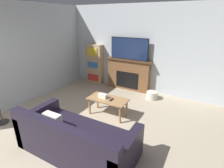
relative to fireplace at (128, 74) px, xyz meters
name	(u,v)px	position (x,y,z in m)	size (l,w,h in m)	color
ground_plane	(44,166)	(0.15, -3.74, -0.52)	(18.00, 18.00, 0.00)	tan
wall_back	(136,49)	(0.15, 0.14, 0.83)	(5.62, 0.06, 2.70)	silver
wall_side	(35,53)	(-2.19, -1.81, 0.83)	(0.06, 4.85, 2.70)	silver
fireplace	(128,74)	(0.00, 0.00, 0.00)	(1.53, 0.28, 1.03)	brown
tv	(129,49)	(0.00, -0.02, 0.86)	(1.26, 0.03, 0.69)	black
couch	(76,140)	(0.42, -3.22, -0.25)	(2.13, 0.98, 0.81)	black
coffee_table	(108,101)	(0.27, -1.82, -0.13)	(0.97, 0.48, 0.45)	#A87A4C
tissue_box	(103,96)	(0.13, -1.83, -0.01)	(0.22, 0.12, 0.10)	white
remote_control	(111,100)	(0.38, -1.85, -0.05)	(0.04, 0.15, 0.02)	black
bookshelf	(95,64)	(-1.34, -0.02, 0.19)	(0.61, 0.29, 1.42)	tan
storage_basket	(152,95)	(0.95, -0.38, -0.40)	(0.32, 0.32, 0.23)	silver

